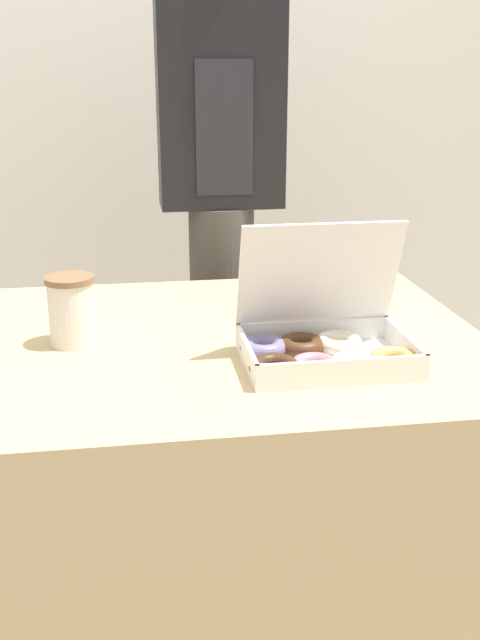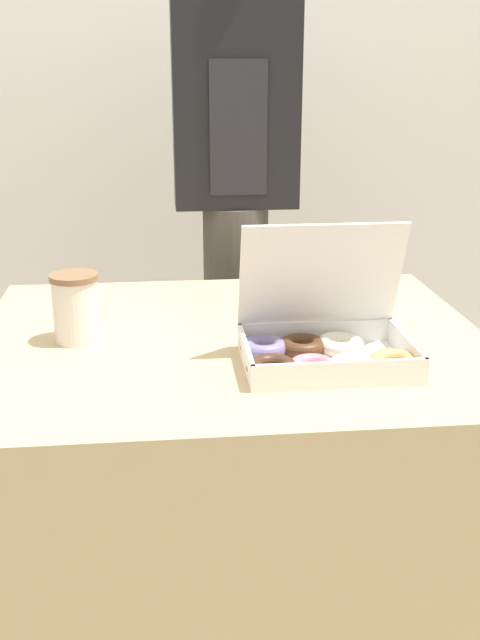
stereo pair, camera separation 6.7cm
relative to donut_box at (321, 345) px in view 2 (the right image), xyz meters
The scene contains 6 objects.
ground_plane 0.83m from the donut_box, 131.95° to the left, with size 14.00×14.00×0.00m, color gray.
wall_back 1.73m from the donut_box, 95.36° to the left, with size 10.00×0.05×2.60m.
table 0.48m from the donut_box, 131.95° to the left, with size 1.08×0.90×0.75m.
donut_box is the anchor object (origin of this frame).
coffee_cup 0.51m from the donut_box, 159.23° to the left, with size 0.10×0.10×0.14m.
person_customer 0.92m from the donut_box, 94.66° to the left, with size 0.36×0.22×1.70m.
Camera 2 is at (-0.14, -1.48, 1.29)m, focal length 42.00 mm.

